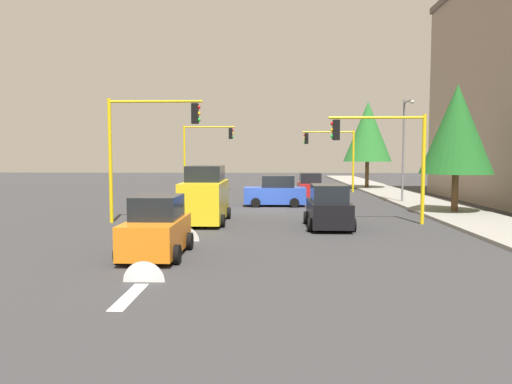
# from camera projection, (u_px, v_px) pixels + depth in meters

# --- Properties ---
(ground_plane) EXTENTS (120.00, 120.00, 0.00)m
(ground_plane) POSITION_uv_depth(u_px,v_px,m) (267.00, 209.00, 29.51)
(ground_plane) COLOR #353538
(sidewalk_kerb) EXTENTS (80.00, 4.00, 0.15)m
(sidewalk_kerb) POSITION_uv_depth(u_px,v_px,m) (417.00, 201.00, 34.14)
(sidewalk_kerb) COLOR gray
(sidewalk_kerb) RESTS_ON ground
(lane_arrow_near) EXTENTS (2.40, 1.10, 1.10)m
(lane_arrow_near) POSITION_uv_depth(u_px,v_px,m) (183.00, 244.00, 18.13)
(lane_arrow_near) COLOR silver
(lane_arrow_near) RESTS_ON ground
(lane_arrow_mid) EXTENTS (2.40, 1.10, 1.10)m
(lane_arrow_mid) POSITION_uv_depth(u_px,v_px,m) (139.00, 287.00, 12.15)
(lane_arrow_mid) COLOR silver
(lane_arrow_mid) RESTS_ON ground
(traffic_signal_far_right) EXTENTS (0.36, 4.59, 5.92)m
(traffic_signal_far_right) POSITION_uv_depth(u_px,v_px,m) (204.00, 145.00, 43.33)
(traffic_signal_far_right) COLOR yellow
(traffic_signal_far_right) RESTS_ON ground
(traffic_signal_far_left) EXTENTS (0.36, 4.59, 5.47)m
(traffic_signal_far_left) POSITION_uv_depth(u_px,v_px,m) (333.00, 148.00, 42.98)
(traffic_signal_far_left) COLOR yellow
(traffic_signal_far_left) RESTS_ON ground
(traffic_signal_near_right) EXTENTS (0.36, 4.59, 6.00)m
(traffic_signal_near_right) POSITION_uv_depth(u_px,v_px,m) (146.00, 136.00, 23.39)
(traffic_signal_near_right) COLOR yellow
(traffic_signal_near_right) RESTS_ON ground
(traffic_signal_near_left) EXTENTS (0.36, 4.59, 5.21)m
(traffic_signal_near_left) POSITION_uv_depth(u_px,v_px,m) (384.00, 146.00, 23.06)
(traffic_signal_near_left) COLOR yellow
(traffic_signal_near_left) RESTS_ON ground
(street_lamp_curbside) EXTENTS (2.15, 0.28, 7.00)m
(street_lamp_curbside) POSITION_uv_depth(u_px,v_px,m) (405.00, 139.00, 32.47)
(street_lamp_curbside) COLOR slate
(street_lamp_curbside) RESTS_ON ground
(tree_roadside_near) EXTENTS (3.94, 3.94, 7.18)m
(tree_roadside_near) POSITION_uv_depth(u_px,v_px,m) (457.00, 129.00, 26.81)
(tree_roadside_near) COLOR brown
(tree_roadside_near) RESTS_ON ground
(tree_roadside_far) EXTENTS (4.58, 4.58, 8.39)m
(tree_roadside_far) POSITION_uv_depth(u_px,v_px,m) (368.00, 132.00, 46.71)
(tree_roadside_far) COLOR brown
(tree_roadside_far) RESTS_ON ground
(delivery_van_yellow) EXTENTS (4.80, 2.22, 2.77)m
(delivery_van_yellow) POSITION_uv_depth(u_px,v_px,m) (205.00, 196.00, 23.70)
(delivery_van_yellow) COLOR yellow
(delivery_van_yellow) RESTS_ON ground
(car_blue) EXTENTS (1.99, 3.93, 1.98)m
(car_blue) POSITION_uv_depth(u_px,v_px,m) (276.00, 192.00, 31.41)
(car_blue) COLOR blue
(car_blue) RESTS_ON ground
(car_black) EXTENTS (3.91, 2.05, 1.98)m
(car_black) POSITION_uv_depth(u_px,v_px,m) (329.00, 208.00, 22.03)
(car_black) COLOR black
(car_black) RESTS_ON ground
(car_orange) EXTENTS (3.69, 1.97, 1.98)m
(car_orange) POSITION_uv_depth(u_px,v_px,m) (157.00, 229.00, 15.90)
(car_orange) COLOR orange
(car_orange) RESTS_ON ground
(car_red) EXTENTS (3.94, 2.01, 1.98)m
(car_red) POSITION_uv_depth(u_px,v_px,m) (310.00, 187.00, 36.28)
(car_red) COLOR red
(car_red) RESTS_ON ground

